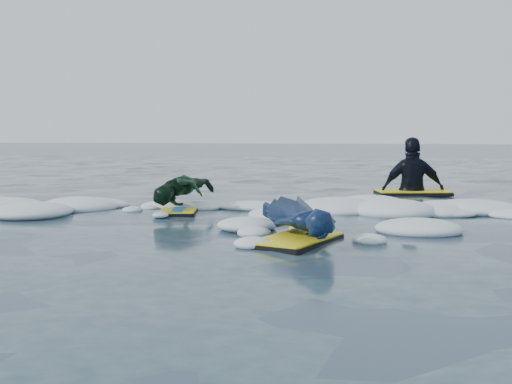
% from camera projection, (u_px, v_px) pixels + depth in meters
% --- Properties ---
extents(ground, '(120.00, 120.00, 0.00)m').
position_uv_depth(ground, '(131.00, 224.00, 7.57)').
color(ground, '#172638').
rests_on(ground, ground).
extents(foam_band, '(12.00, 3.10, 0.30)m').
position_uv_depth(foam_band, '(161.00, 213.00, 8.57)').
color(foam_band, white).
rests_on(foam_band, ground).
extents(prone_woman_unit, '(1.16, 1.67, 0.41)m').
position_uv_depth(prone_woman_unit, '(300.00, 221.00, 6.34)').
color(prone_woman_unit, black).
rests_on(prone_woman_unit, ground).
extents(prone_child_unit, '(0.79, 1.35, 0.50)m').
position_uv_depth(prone_child_unit, '(183.00, 194.00, 8.69)').
color(prone_child_unit, black).
rests_on(prone_child_unit, ground).
extents(waiting_rider_unit, '(1.36, 0.95, 1.86)m').
position_uv_depth(waiting_rider_unit, '(413.00, 191.00, 11.03)').
color(waiting_rider_unit, black).
rests_on(waiting_rider_unit, ground).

